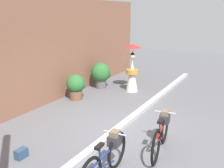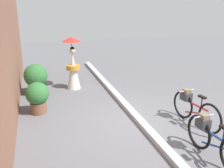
{
  "view_description": "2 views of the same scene",
  "coord_description": "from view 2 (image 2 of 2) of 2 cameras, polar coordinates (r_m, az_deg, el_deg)",
  "views": [
    {
      "loc": [
        -5.43,
        -2.95,
        3.05
      ],
      "look_at": [
        0.36,
        0.39,
        1.16
      ],
      "focal_mm": 40.99,
      "sensor_mm": 36.0,
      "label": 1
    },
    {
      "loc": [
        -5.69,
        2.49,
        3.09
      ],
      "look_at": [
        0.6,
        0.6,
        0.97
      ],
      "focal_mm": 41.64,
      "sensor_mm": 36.0,
      "label": 2
    }
  ],
  "objects": [
    {
      "name": "ground_plane",
      "position": [
        6.93,
        6.25,
        -8.66
      ],
      "size": [
        30.0,
        30.0,
        0.0
      ],
      "primitive_type": "plane",
      "color": "slate"
    },
    {
      "name": "sidewalk_curb",
      "position": [
        6.91,
        6.27,
        -8.21
      ],
      "size": [
        14.0,
        0.2,
        0.12
      ],
      "primitive_type": "cube",
      "color": "#B2B2B7",
      "rests_on": "ground_plane"
    },
    {
      "name": "bicycle_near_officer",
      "position": [
        5.68,
        21.3,
        -11.21
      ],
      "size": [
        1.78,
        0.48,
        0.84
      ],
      "color": "black",
      "rests_on": "ground_plane"
    },
    {
      "name": "bicycle_far_side",
      "position": [
        7.05,
        17.5,
        -4.97
      ],
      "size": [
        1.73,
        0.48,
        0.85
      ],
      "color": "black",
      "rests_on": "ground_plane"
    },
    {
      "name": "person_with_parasol",
      "position": [
        9.43,
        -8.58,
        4.21
      ],
      "size": [
        0.69,
        0.69,
        1.87
      ],
      "color": "silver",
      "rests_on": "ground_plane"
    },
    {
      "name": "potted_plant_by_door",
      "position": [
        7.64,
        -15.96,
        -2.55
      ],
      "size": [
        0.67,
        0.65,
        0.92
      ],
      "color": "brown",
      "rests_on": "ground_plane"
    },
    {
      "name": "potted_plant_small",
      "position": [
        9.22,
        -16.3,
        1.47
      ],
      "size": [
        0.81,
        0.79,
        1.05
      ],
      "color": "#59595B",
      "rests_on": "ground_plane"
    }
  ]
}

